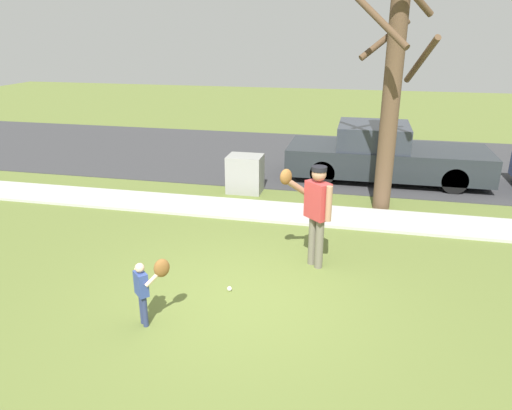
% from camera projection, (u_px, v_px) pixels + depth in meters
% --- Properties ---
extents(ground_plane, '(48.00, 48.00, 0.00)m').
position_uv_depth(ground_plane, '(281.00, 215.00, 10.44)').
color(ground_plane, olive).
extents(sidewalk_strip, '(36.00, 1.20, 0.06)m').
position_uv_depth(sidewalk_strip, '(282.00, 212.00, 10.52)').
color(sidewalk_strip, '#B2B2AD').
rests_on(sidewalk_strip, ground).
extents(road_surface, '(36.00, 6.80, 0.02)m').
position_uv_depth(road_surface, '(308.00, 157.00, 15.11)').
color(road_surface, '#38383A').
rests_on(road_surface, ground).
extents(person_adult, '(0.88, 0.52, 1.76)m').
position_uv_depth(person_adult, '(315.00, 206.00, 7.83)').
color(person_adult, '#6B6656').
rests_on(person_adult, ground).
extents(person_child, '(0.53, 0.34, 0.99)m').
position_uv_depth(person_child, '(148.00, 283.00, 6.36)').
color(person_child, navy).
rests_on(person_child, ground).
extents(baseball, '(0.07, 0.07, 0.07)m').
position_uv_depth(baseball, '(229.00, 289.00, 7.40)').
color(baseball, white).
rests_on(baseball, ground).
extents(utility_cabinet, '(0.85, 0.68, 0.92)m').
position_uv_depth(utility_cabinet, '(245.00, 174.00, 11.82)').
color(utility_cabinet, gray).
rests_on(utility_cabinet, ground).
extents(street_tree_near, '(1.85, 1.88, 4.96)m').
position_uv_depth(street_tree_near, '(392.00, 89.00, 9.97)').
color(street_tree_near, brown).
rests_on(street_tree_near, ground).
extents(parked_pickup_dark, '(5.20, 1.95, 1.48)m').
position_uv_depth(parked_pickup_dark, '(384.00, 155.00, 12.71)').
color(parked_pickup_dark, '#23282D').
rests_on(parked_pickup_dark, road_surface).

